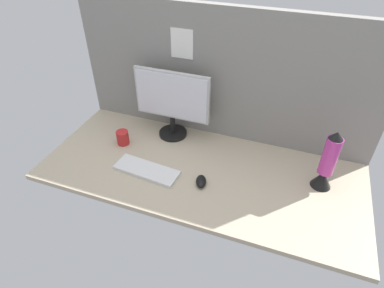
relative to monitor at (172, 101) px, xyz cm
name	(u,v)px	position (x,y,z in cm)	size (l,w,h in cm)	color
ground_plane	(201,169)	(27.87, -25.14, -25.99)	(180.00, 80.00, 3.00)	tan
cubicle_wall_back	(223,76)	(27.84, 12.35, 15.34)	(180.00, 5.50, 79.61)	gray
monitor	(172,101)	(0.00, 0.00, 0.00)	(47.45, 18.00, 43.54)	black
keyboard	(147,170)	(0.01, -38.90, -23.49)	(37.00, 13.00, 2.00)	silver
mouse	(201,181)	(31.87, -37.54, -22.79)	(5.60, 9.60, 3.40)	black
mug_red_plastic	(123,138)	(-25.42, -20.27, -20.07)	(7.50, 7.50, 8.85)	red
lava_lamp	(327,165)	(92.41, -16.67, -9.78)	(10.72, 10.72, 35.07)	black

